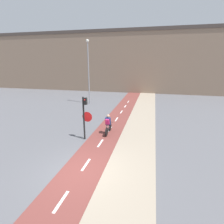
{
  "coord_description": "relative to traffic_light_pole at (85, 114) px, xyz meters",
  "views": [
    {
      "loc": [
        3.07,
        -6.75,
        5.02
      ],
      "look_at": [
        0.0,
        6.23,
        1.2
      ],
      "focal_mm": 28.0,
      "sensor_mm": 36.0,
      "label": 1
    }
  ],
  "objects": [
    {
      "name": "bike_lane",
      "position": [
        1.14,
        -3.39,
        -1.8
      ],
      "size": [
        2.08,
        60.0,
        0.02
      ],
      "color": "brown",
      "rests_on": "ground_plane"
    },
    {
      "name": "building_row_background",
      "position": [
        1.14,
        21.78,
        3.29
      ],
      "size": [
        60.0,
        5.2,
        10.18
      ],
      "color": "#89705B",
      "rests_on": "ground_plane"
    },
    {
      "name": "cyclist_near",
      "position": [
        1.22,
        1.27,
        -1.11
      ],
      "size": [
        0.46,
        1.66,
        1.45
      ],
      "color": "black",
      "rests_on": "ground_plane"
    },
    {
      "name": "street_lamp_far",
      "position": [
        -3.51,
        10.18,
        2.76
      ],
      "size": [
        0.36,
        0.36,
        7.57
      ],
      "color": "gray",
      "rests_on": "ground_plane"
    },
    {
      "name": "ground_plane",
      "position": [
        1.14,
        -3.4,
        -1.81
      ],
      "size": [
        120.0,
        120.0,
        0.0
      ],
      "primitive_type": "plane",
      "color": "#5B5B60"
    },
    {
      "name": "traffic_light_pole",
      "position": [
        0.0,
        0.0,
        0.0
      ],
      "size": [
        0.67,
        0.25,
        2.9
      ],
      "color": "black",
      "rests_on": "ground_plane"
    },
    {
      "name": "sidewalk_strip",
      "position": [
        3.38,
        -3.4,
        -1.78
      ],
      "size": [
        2.4,
        60.0,
        0.05
      ],
      "color": "gray",
      "rests_on": "ground_plane"
    }
  ]
}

